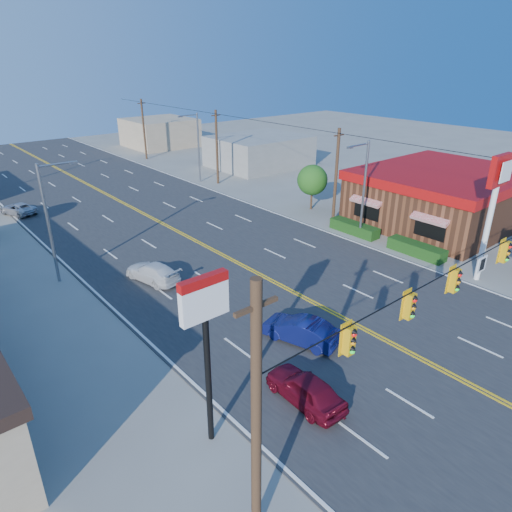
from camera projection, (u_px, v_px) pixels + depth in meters
ground at (447, 374)px, 21.92m from camera, size 160.00×160.00×0.00m
road at (210, 249)px, 35.93m from camera, size 20.00×120.00×0.06m
signal_span at (465, 284)px, 19.87m from camera, size 24.32×0.34×9.00m
kfc at (442, 196)px, 41.04m from camera, size 16.30×12.40×4.70m
kfc_pylon at (495, 193)px, 28.73m from camera, size 2.20×0.36×8.50m
pizza_hut_sign at (206, 328)px, 16.17m from camera, size 1.90×0.30×6.85m
streetlight_se at (363, 185)px, 36.24m from camera, size 2.55×0.25×8.00m
streetlight_ne at (197, 144)px, 53.08m from camera, size 2.55×0.25×8.00m
streetlight_sw at (50, 217)px, 29.19m from camera, size 2.55×0.25×8.00m
utility_pole_near at (336, 177)px, 40.00m from camera, size 0.28×0.28×8.40m
utility_pole_mid at (217, 148)px, 52.62m from camera, size 0.28×0.28×8.40m
utility_pole_far at (144, 130)px, 65.25m from camera, size 0.28×0.28×8.40m
tree_kfc_rear at (312, 180)px, 44.08m from camera, size 2.94×2.94×4.41m
bld_east_mid at (259, 151)px, 62.07m from camera, size 12.00×10.00×4.00m
bld_east_far at (160, 132)px, 75.66m from camera, size 10.00×10.00×4.40m
car_magenta at (305, 390)px, 19.87m from camera, size 1.73×4.05×1.36m
car_blue at (300, 331)px, 24.06m from camera, size 2.70×4.43×1.38m
car_white at (153, 273)px, 30.62m from camera, size 2.62×4.59×1.25m
car_silver at (18, 209)px, 43.45m from camera, size 3.06×4.34×1.10m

